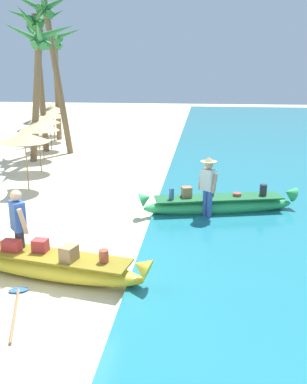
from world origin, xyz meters
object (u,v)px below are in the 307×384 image
Objects in this scene: person_tourist_customer at (19,225)px; boat_green_midground at (218,204)px; boat_yellow_foreground at (49,264)px; palm_tree_far_behind at (48,30)px; palm_tree_mid_cluster at (36,35)px; person_vendor_hatted at (208,184)px; palm_tree_tall_inland at (40,52)px; palm_tree_leaning_seaward at (55,48)px; paddle at (16,305)px.

boat_green_midground is at bearing 43.41° from person_tourist_customer.
boat_green_midground reaches higher than boat_yellow_foreground.
palm_tree_mid_cluster is at bearing 154.85° from palm_tree_far_behind.
person_vendor_hatted is 0.30× the size of palm_tree_tall_inland.
person_tourist_customer is 13.50m from palm_tree_mid_cluster.
palm_tree_leaning_seaward is at bearing 105.73° from person_tourist_customer.
boat_yellow_foreground is 0.65× the size of palm_tree_mid_cluster.
palm_tree_tall_inland is 0.88× the size of palm_tree_mid_cluster.
person_tourist_customer is 0.98× the size of paddle.
boat_green_midground is 5.59m from person_tourist_customer.
boat_green_midground is 0.89m from person_vendor_hatted.
person_tourist_customer is 16.68m from palm_tree_leaning_seaward.
palm_tree_tall_inland is at bearing 136.10° from person_vendor_hatted.
boat_yellow_foreground is 2.52× the size of person_tourist_customer.
person_tourist_customer is 0.28× the size of palm_tree_leaning_seaward.
paddle is (3.82, -13.23, -5.42)m from palm_tree_far_behind.
palm_tree_leaning_seaward is at bearing 125.55° from boat_green_midground.
palm_tree_tall_inland reaches higher than paddle.
palm_tree_far_behind is at bearing 108.33° from boat_yellow_foreground.
palm_tree_mid_cluster is (-7.74, 8.78, 4.29)m from person_vendor_hatted.
boat_yellow_foreground is at bearing -72.31° from palm_tree_leaning_seaward.
paddle is (4.87, -17.01, -4.82)m from palm_tree_leaning_seaward.
palm_tree_far_behind is at bearing 97.81° from palm_tree_tall_inland.
palm_tree_leaning_seaward is (-1.32, 5.71, 0.37)m from palm_tree_tall_inland.
palm_tree_far_behind reaches higher than boat_yellow_foreground.
boat_yellow_foreground is at bearing -128.91° from boat_green_midground.
palm_tree_mid_cluster reaches higher than paddle.
palm_tree_leaning_seaward is (-4.40, 15.61, 3.91)m from person_tourist_customer.
person_vendor_hatted is at bearing 50.48° from boat_yellow_foreground.
palm_tree_mid_cluster is (0.38, -3.47, 0.43)m from palm_tree_leaning_seaward.
palm_tree_leaning_seaward reaches higher than palm_tree_tall_inland.
palm_tree_far_behind is at bearing 129.84° from person_vendor_hatted.
boat_green_midground is 12.04m from palm_tree_far_behind.
person_vendor_hatted is at bearing -56.46° from palm_tree_leaning_seaward.
paddle is at bearing -73.91° from palm_tree_far_behind.
boat_green_midground is 0.74× the size of palm_tree_leaning_seaward.
palm_tree_tall_inland is 2.56m from palm_tree_mid_cluster.
palm_tree_tall_inland is (-3.76, 10.23, 4.19)m from boat_yellow_foreground.
palm_tree_tall_inland is at bearing -67.29° from palm_tree_mid_cluster.
person_vendor_hatted is 0.29× the size of palm_tree_leaning_seaward.
boat_yellow_foreground is at bearing -69.35° from palm_tree_mid_cluster.
palm_tree_tall_inland reaches higher than person_vendor_hatted.
person_tourist_customer is 1.74m from paddle.
person_vendor_hatted is (3.04, 3.68, 0.71)m from boat_yellow_foreground.
palm_tree_mid_cluster is at bearing 108.34° from paddle.
palm_tree_tall_inland is 3.36× the size of paddle.
boat_green_midground is at bearing -54.45° from palm_tree_leaning_seaward.
palm_tree_tall_inland is at bearing -82.19° from palm_tree_far_behind.
person_tourist_customer is 0.29× the size of palm_tree_tall_inland.
person_vendor_hatted reaches higher than boat_yellow_foreground.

